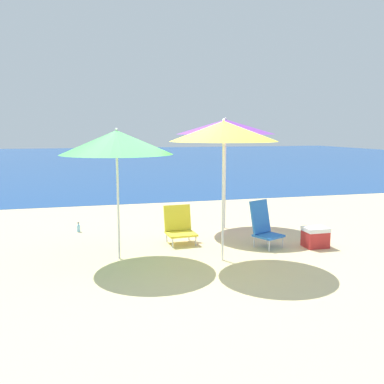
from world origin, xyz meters
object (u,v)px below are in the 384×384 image
at_px(beach_chair_yellow, 179,226).
at_px(water_bottle, 79,228).
at_px(cooler_box, 315,237).
at_px(beach_umbrella_yellow, 224,131).
at_px(beach_chair_blue, 264,225).
at_px(beach_umbrella_purple, 225,127).
at_px(beach_umbrella_green, 117,143).

bearing_deg(beach_chair_yellow, water_bottle, 140.00).
bearing_deg(cooler_box, beach_umbrella_yellow, -170.48).
bearing_deg(beach_umbrella_yellow, beach_chair_blue, 31.68).
distance_m(water_bottle, cooler_box, 4.71).
distance_m(beach_chair_blue, water_bottle, 3.82).
bearing_deg(beach_umbrella_purple, water_bottle, 171.31).
bearing_deg(beach_umbrella_green, cooler_box, -3.12).
bearing_deg(beach_chair_blue, beach_umbrella_yellow, -173.22).
bearing_deg(beach_chair_yellow, beach_umbrella_purple, 33.31).
distance_m(beach_umbrella_yellow, cooler_box, 2.67).
distance_m(beach_umbrella_purple, beach_umbrella_green, 2.91).
bearing_deg(water_bottle, beach_umbrella_yellow, -49.36).
relative_size(beach_chair_blue, cooler_box, 2.00).
distance_m(beach_chair_blue, cooler_box, 0.95).
distance_m(beach_umbrella_purple, water_bottle, 3.69).
relative_size(water_bottle, cooler_box, 0.47).
bearing_deg(water_bottle, beach_umbrella_green, -73.14).
relative_size(beach_umbrella_purple, cooler_box, 5.66).
height_order(beach_umbrella_green, water_bottle, beach_umbrella_green).
bearing_deg(beach_umbrella_green, beach_chair_blue, 2.43).
height_order(beach_umbrella_yellow, beach_umbrella_green, beach_umbrella_yellow).
relative_size(beach_umbrella_yellow, beach_chair_blue, 2.73).
distance_m(beach_umbrella_yellow, water_bottle, 3.97).
relative_size(beach_umbrella_yellow, water_bottle, 11.51).
height_order(beach_umbrella_yellow, water_bottle, beach_umbrella_yellow).
relative_size(beach_umbrella_yellow, beach_umbrella_green, 1.07).
xyz_separation_m(beach_umbrella_yellow, beach_umbrella_green, (-1.60, 0.50, -0.17)).
bearing_deg(beach_umbrella_purple, beach_umbrella_green, -145.34).
bearing_deg(beach_chair_yellow, beach_chair_blue, -27.85).
xyz_separation_m(beach_umbrella_purple, beach_umbrella_yellow, (-0.78, -2.15, -0.09)).
bearing_deg(beach_umbrella_green, beach_umbrella_purple, 34.66).
xyz_separation_m(beach_chair_blue, cooler_box, (0.87, -0.30, -0.21)).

